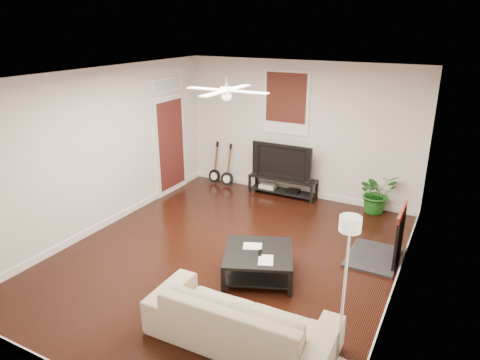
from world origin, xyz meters
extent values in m
cube|color=black|center=(0.00, 0.00, 0.00)|extent=(5.00, 6.00, 0.01)
cube|color=white|center=(0.00, 0.00, 2.80)|extent=(5.00, 6.00, 0.01)
cube|color=silver|center=(0.00, 3.00, 1.40)|extent=(5.00, 0.01, 2.80)
cube|color=silver|center=(0.00, -3.00, 1.40)|extent=(5.00, 0.01, 2.80)
cube|color=silver|center=(-2.50, 0.00, 1.40)|extent=(0.01, 6.00, 2.80)
cube|color=silver|center=(2.50, 0.00, 1.40)|extent=(0.01, 6.00, 2.80)
cube|color=#9F4433|center=(2.49, 1.00, 1.40)|extent=(0.02, 2.20, 2.80)
cube|color=black|center=(2.20, 1.00, 0.46)|extent=(0.80, 1.10, 0.92)
cube|color=#3D1B10|center=(-0.30, 2.97, 1.95)|extent=(1.00, 0.06, 1.30)
cube|color=white|center=(-2.46, 1.90, 1.25)|extent=(0.08, 1.00, 2.50)
cube|color=black|center=(-0.23, 2.78, 0.20)|extent=(1.45, 0.39, 0.41)
imported|color=black|center=(-0.23, 2.80, 0.78)|extent=(1.30, 0.17, 0.75)
cube|color=black|center=(0.68, -0.31, 0.20)|extent=(1.26, 1.26, 0.41)
imported|color=tan|center=(1.09, -1.64, 0.32)|extent=(2.21, 0.91, 0.64)
imported|color=#1B5F1B|center=(1.70, 2.82, 0.40)|extent=(0.95, 0.94, 0.80)
camera|label=1|loc=(3.01, -5.29, 3.49)|focal=32.58mm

